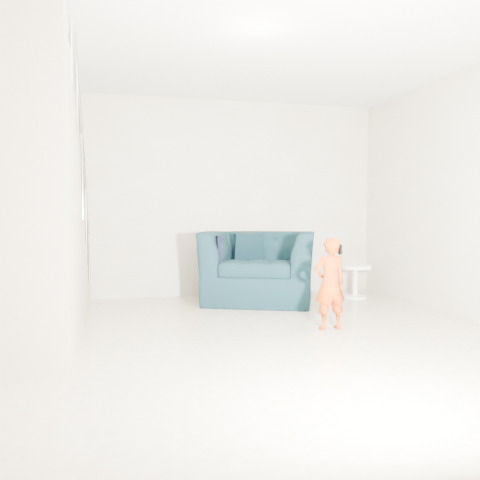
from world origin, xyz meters
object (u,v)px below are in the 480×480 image
side_table (355,276)px  staircase (18,236)px  armchair (259,267)px  toddler (330,284)px

side_table → staircase: staircase is taller
armchair → staircase: size_ratio=0.39×
armchair → toddler: 1.70m
armchair → side_table: 1.34m
armchair → side_table: size_ratio=3.13×
staircase → toddler: bearing=-2.8°
toddler → side_table: 1.97m
staircase → side_table: bearing=20.6°
side_table → armchair: bearing=177.7°
armchair → side_table: armchair is taller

